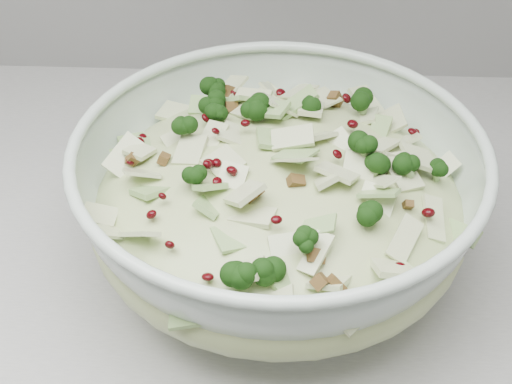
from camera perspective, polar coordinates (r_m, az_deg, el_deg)
mixing_bowl at (r=0.66m, az=1.77°, el=-0.96°), size 0.47×0.47×0.15m
salad at (r=0.64m, az=1.81°, el=0.66°), size 0.43×0.43×0.15m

